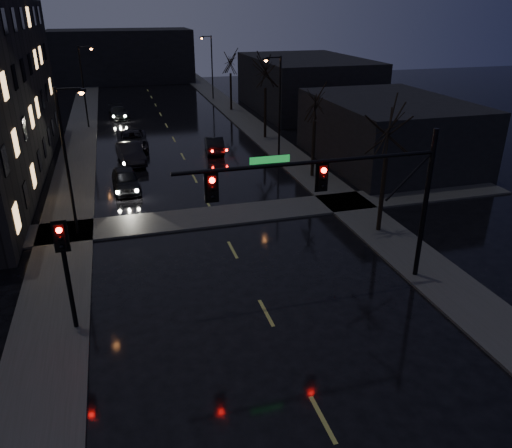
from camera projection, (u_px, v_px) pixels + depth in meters
sidewalk_left at (78, 154)px, 42.23m from camera, size 3.00×140.00×0.12m
sidewalk_right at (269, 140)px, 46.48m from camera, size 3.00×140.00×0.12m
sidewalk_cross at (215, 216)px, 29.84m from camera, size 40.00×3.00×0.12m
commercial_right_near at (388, 131)px, 39.32m from camera, size 10.00×14.00×5.00m
commercial_right_far at (306, 84)px, 58.84m from camera, size 12.00×18.00×6.00m
far_block at (121, 56)px, 79.83m from camera, size 22.00×10.00×8.00m
signal_mast at (349, 186)px, 20.50m from camera, size 11.11×0.41×7.00m
signal_pole_left at (65, 261)px, 18.41m from camera, size 0.35×0.41×4.53m
tree_near at (390, 121)px, 25.49m from camera, size 3.52×3.52×8.08m
tree_mid_a at (316, 97)px, 34.44m from camera, size 3.30×3.30×7.58m
tree_mid_b at (266, 66)px, 44.68m from camera, size 3.74×3.74×8.59m
tree_far at (230, 57)px, 57.21m from camera, size 3.43×3.43×7.88m
streetlight_l_near at (69, 151)px, 25.60m from camera, size 1.53×0.28×8.00m
streetlight_l_far at (85, 80)px, 49.35m from camera, size 1.53×0.28×8.00m
streetlight_r_mid at (277, 98)px, 39.94m from camera, size 1.53×0.28×8.00m
streetlight_r_far at (210, 62)px, 64.57m from camera, size 1.53×0.28×8.00m
oncoming_car_a at (126, 180)px, 33.96m from camera, size 1.96×4.39×1.47m
oncoming_car_b at (131, 153)px, 39.68m from camera, size 2.31×5.03×1.60m
oncoming_car_c at (132, 140)px, 43.66m from camera, size 2.65×5.60×1.54m
oncoming_car_d at (119, 112)px, 55.34m from camera, size 2.37×4.66×1.30m
lead_car at (214, 144)px, 42.70m from camera, size 1.90×4.27×1.36m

